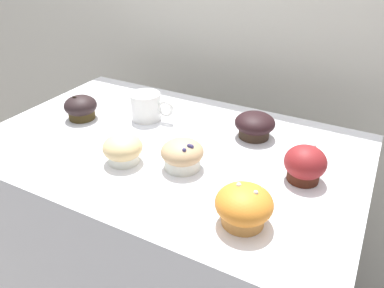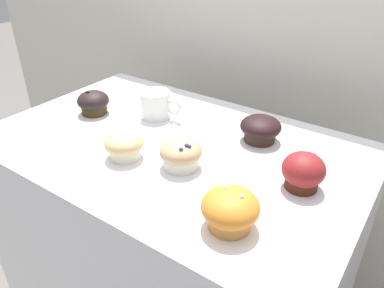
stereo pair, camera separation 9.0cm
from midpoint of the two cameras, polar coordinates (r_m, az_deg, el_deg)
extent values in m
cube|color=beige|center=(1.50, 6.79, 8.33)|extent=(3.20, 0.10, 1.80)
cube|color=silver|center=(1.30, -5.03, -18.53)|extent=(1.00, 0.64, 0.95)
cylinder|color=#3B2E15|center=(1.18, -18.62, 4.61)|extent=(0.08, 0.08, 0.04)
ellipsoid|color=black|center=(1.17, -18.78, 5.53)|extent=(0.10, 0.10, 0.06)
sphere|color=black|center=(1.15, -19.64, 6.55)|extent=(0.01, 0.01, 0.01)
sphere|color=black|center=(1.16, -19.79, 6.59)|extent=(0.01, 0.01, 0.01)
cylinder|color=silver|center=(0.89, -4.39, -2.47)|extent=(0.09, 0.09, 0.04)
ellipsoid|color=tan|center=(0.88, -4.44, -1.28)|extent=(0.10, 0.10, 0.06)
sphere|color=navy|center=(0.85, -3.47, -0.40)|extent=(0.01, 0.01, 0.01)
sphere|color=navy|center=(0.84, -4.28, -1.01)|extent=(0.01, 0.01, 0.01)
sphere|color=navy|center=(0.85, -3.13, -0.50)|extent=(0.01, 0.01, 0.01)
cylinder|color=#33251B|center=(1.02, 7.00, 2.10)|extent=(0.08, 0.08, 0.04)
ellipsoid|color=black|center=(1.01, 7.07, 3.15)|extent=(0.11, 0.11, 0.05)
cylinder|color=white|center=(0.93, -13.15, -1.63)|extent=(0.08, 0.08, 0.04)
ellipsoid|color=#E0BF81|center=(0.92, -13.29, -0.56)|extent=(0.10, 0.10, 0.06)
cylinder|color=#461E12|center=(0.87, 13.85, -4.10)|extent=(0.07, 0.07, 0.05)
ellipsoid|color=maroon|center=(0.85, 14.04, -2.79)|extent=(0.09, 0.09, 0.07)
sphere|color=white|center=(0.86, 15.27, -0.38)|extent=(0.01, 0.01, 0.01)
cylinder|color=#CB853F|center=(0.73, 4.27, -10.59)|extent=(0.08, 0.08, 0.05)
ellipsoid|color=orange|center=(0.71, 4.34, -9.16)|extent=(0.11, 0.11, 0.07)
sphere|color=white|center=(0.69, 6.02, -7.49)|extent=(0.01, 0.01, 0.01)
sphere|color=white|center=(0.71, 3.52, -6.39)|extent=(0.01, 0.01, 0.01)
cylinder|color=white|center=(1.12, -9.36, 5.63)|extent=(0.09, 0.09, 0.08)
torus|color=white|center=(1.09, -6.43, 5.35)|extent=(0.05, 0.02, 0.05)
cylinder|color=black|center=(1.11, -9.51, 7.32)|extent=(0.08, 0.08, 0.01)
camera|label=1|loc=(0.05, -92.86, -1.67)|focal=35.00mm
camera|label=2|loc=(0.05, 87.14, 1.67)|focal=35.00mm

